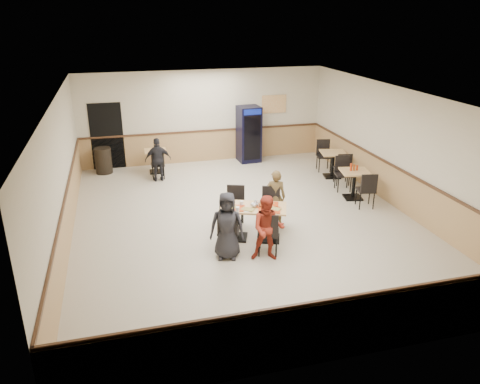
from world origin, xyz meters
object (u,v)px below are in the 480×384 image
object	(u,v)px
main_table	(253,218)
diner_man_opposite	(275,197)
lone_diner	(158,160)
side_table_far	(333,161)
side_table_near	(354,180)
trash_bin	(103,161)
back_table	(156,158)
diner_woman_right	(268,228)
diner_woman_left	(227,226)
pepsi_cooler	(249,134)

from	to	relation	value
main_table	diner_man_opposite	xyz separation A→B (m)	(0.74, 0.66, 0.15)
lone_diner	side_table_far	distance (m)	5.21
side_table_far	diner_man_opposite	bearing A→B (deg)	-135.81
side_table_near	trash_bin	bearing A→B (deg)	148.91
diner_man_opposite	trash_bin	world-z (taller)	diner_man_opposite
side_table_far	back_table	xyz separation A→B (m)	(-5.11, 1.83, -0.05)
diner_woman_right	side_table_near	distance (m)	4.15
diner_man_opposite	side_table_far	xyz separation A→B (m)	(2.76, 2.68, -0.14)
diner_woman_left	diner_man_opposite	size ratio (longest dim) A/B	1.07
diner_woman_left	trash_bin	bearing A→B (deg)	127.88
pepsi_cooler	diner_woman_left	bearing A→B (deg)	-113.39
side_table_near	trash_bin	xyz separation A→B (m)	(-6.49, 3.91, -0.11)
back_table	pepsi_cooler	xyz separation A→B (m)	(3.11, 0.39, 0.45)
side_table_far	back_table	world-z (taller)	side_table_far
diner_woman_left	side_table_near	world-z (taller)	diner_woman_left
side_table_far	pepsi_cooler	xyz separation A→B (m)	(-2.00, 2.22, 0.40)
diner_man_opposite	trash_bin	size ratio (longest dim) A/B	1.65
side_table_far	trash_bin	distance (m)	7.04
side_table_near	side_table_far	xyz separation A→B (m)	(0.21, 1.73, 0.01)
lone_diner	back_table	xyz separation A→B (m)	(0.00, 0.80, -0.18)
diner_woman_right	diner_man_opposite	xyz separation A→B (m)	(0.71, 1.60, -0.02)
main_table	side_table_far	bearing A→B (deg)	64.13
diner_woman_right	diner_man_opposite	world-z (taller)	diner_woman_right
back_table	pepsi_cooler	bearing A→B (deg)	7.19
diner_woman_left	diner_man_opposite	xyz separation A→B (m)	(1.48, 1.32, -0.05)
side_table_near	side_table_far	world-z (taller)	side_table_far
diner_woman_left	lone_diner	xyz separation A→B (m)	(-0.87, 5.03, -0.06)
back_table	lone_diner	bearing A→B (deg)	-90.00
diner_woman_left	pepsi_cooler	bearing A→B (deg)	86.41
lone_diner	diner_woman_left	bearing A→B (deg)	100.67
side_table_far	lone_diner	bearing A→B (deg)	168.61
diner_man_opposite	side_table_near	xyz separation A→B (m)	(2.55, 0.95, -0.15)
back_table	main_table	bearing A→B (deg)	-72.68
lone_diner	side_table_near	bearing A→B (deg)	151.44
lone_diner	side_table_near	xyz separation A→B (m)	(4.91, -2.76, -0.14)
side_table_near	back_table	xyz separation A→B (m)	(-4.91, 3.56, -0.04)
main_table	lone_diner	world-z (taller)	lone_diner
diner_man_opposite	diner_woman_left	bearing A→B (deg)	60.97
side_table_near	pepsi_cooler	xyz separation A→B (m)	(-1.79, 3.96, 0.41)
diner_woman_right	side_table_far	size ratio (longest dim) A/B	1.59
diner_woman_left	side_table_far	size ratio (longest dim) A/B	1.64
main_table	back_table	size ratio (longest dim) A/B	2.26
side_table_near	diner_woman_right	bearing A→B (deg)	-141.93
diner_man_opposite	side_table_far	bearing A→B (deg)	-116.48
main_table	diner_man_opposite	bearing A→B (deg)	62.10
main_table	pepsi_cooler	distance (m)	5.78
side_table_far	trash_bin	world-z (taller)	trash_bin
diner_woman_left	pepsi_cooler	xyz separation A→B (m)	(2.24, 6.22, 0.21)
main_table	diner_woman_right	bearing A→B (deg)	-67.62
trash_bin	pepsi_cooler	bearing A→B (deg)	0.52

